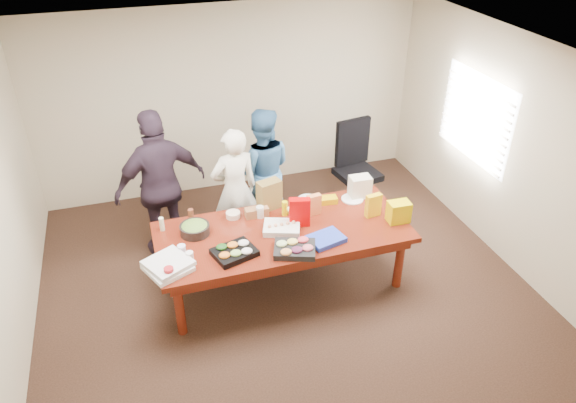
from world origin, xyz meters
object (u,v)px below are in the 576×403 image
object	(u,v)px
conference_table	(283,257)
person_right	(262,170)
salad_bowl	(195,229)
office_chair	(358,171)
person_center	(235,190)
sheet_cake	(282,228)

from	to	relation	value
conference_table	person_right	xyz separation A→B (m)	(0.10, 1.25, 0.47)
person_right	salad_bowl	world-z (taller)	person_right
office_chair	person_right	size ratio (longest dim) A/B	0.72
person_right	person_center	bearing A→B (deg)	49.80
person_center	sheet_cake	world-z (taller)	person_center
person_center	person_right	world-z (taller)	person_right
salad_bowl	conference_table	bearing A→B (deg)	-13.79
conference_table	sheet_cake	size ratio (longest dim) A/B	7.06
conference_table	person_center	distance (m)	1.07
office_chair	person_center	world-z (taller)	person_center
person_right	sheet_cake	distance (m)	1.25
office_chair	salad_bowl	world-z (taller)	office_chair
person_center	salad_bowl	distance (m)	0.92
office_chair	sheet_cake	size ratio (longest dim) A/B	3.08
person_center	person_right	xyz separation A→B (m)	(0.43, 0.32, 0.03)
person_center	sheet_cake	xyz separation A→B (m)	(0.32, -0.92, -0.02)
person_right	conference_table	bearing A→B (deg)	98.39
office_chair	person_right	world-z (taller)	person_right
office_chair	person_center	bearing A→B (deg)	-179.07
office_chair	person_center	distance (m)	1.84
person_center	person_right	size ratio (longest dim) A/B	0.96
person_center	person_right	distance (m)	0.54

